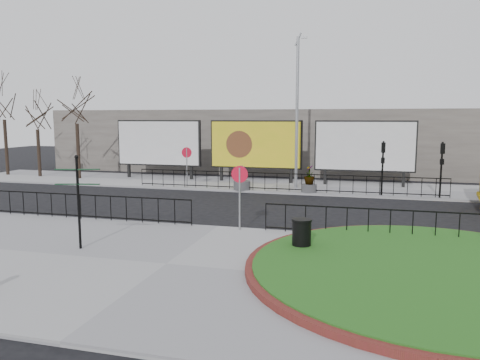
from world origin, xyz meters
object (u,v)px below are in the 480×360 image
(billboard_mid, at_px, (256,145))
(planter_a, at_px, (242,182))
(fingerpost_sign, at_px, (78,193))
(litter_bin, at_px, (302,235))
(planter_c, at_px, (309,181))
(lamp_post, at_px, (297,110))

(billboard_mid, xyz_separation_m, planter_a, (-0.00, -3.57, -2.00))
(planter_a, bearing_deg, fingerpost_sign, -97.90)
(fingerpost_sign, bearing_deg, litter_bin, 0.70)
(fingerpost_sign, height_order, planter_c, fingerpost_sign)
(billboard_mid, relative_size, lamp_post, 0.67)
(fingerpost_sign, height_order, planter_a, fingerpost_sign)
(billboard_mid, bearing_deg, planter_a, -90.00)
(billboard_mid, bearing_deg, litter_bin, -71.74)
(billboard_mid, xyz_separation_m, lamp_post, (3.01, -1.97, 2.23))
(lamp_post, distance_m, planter_a, 5.42)
(billboard_mid, xyz_separation_m, litter_bin, (5.18, -15.70, -1.94))
(lamp_post, bearing_deg, litter_bin, -81.01)
(lamp_post, height_order, fingerpost_sign, lamp_post)
(billboard_mid, height_order, fingerpost_sign, billboard_mid)
(lamp_post, distance_m, fingerpost_sign, 16.26)
(billboard_mid, height_order, planter_a, billboard_mid)
(litter_bin, relative_size, planter_a, 0.75)
(billboard_mid, distance_m, planter_c, 5.63)
(planter_a, bearing_deg, lamp_post, 28.02)
(lamp_post, distance_m, planter_c, 4.46)
(litter_bin, xyz_separation_m, planter_c, (-1.19, 12.18, 0.10))
(planter_c, bearing_deg, billboard_mid, 138.55)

